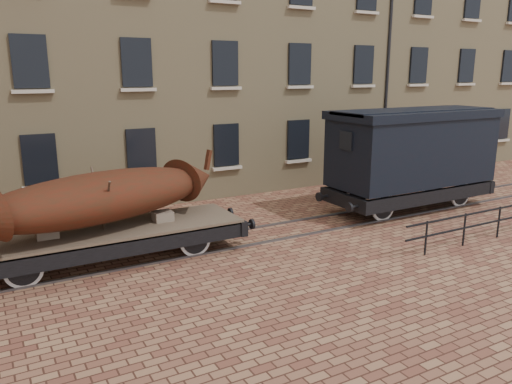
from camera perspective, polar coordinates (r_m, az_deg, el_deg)
ground at (r=16.06m, az=1.20°, el=-4.84°), size 90.00×90.00×0.00m
warehouse_cream at (r=25.57m, az=-4.51°, el=17.83°), size 40.00×10.19×14.00m
rail_track at (r=16.05m, az=1.20°, el=-4.74°), size 30.00×1.52×0.06m
flatcar_wagon at (r=14.10m, az=-16.46°, el=-4.77°), size 8.12×2.20×1.23m
iron_boat at (r=13.78m, az=-17.24°, el=-0.53°), size 7.50×3.81×1.77m
goods_van at (r=19.37m, az=17.48°, el=4.88°), size 7.27×2.65×3.76m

